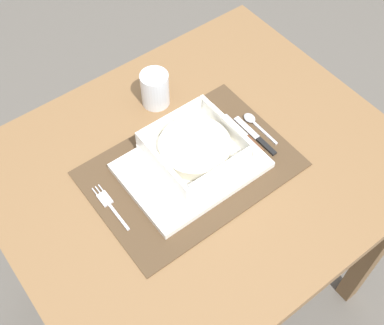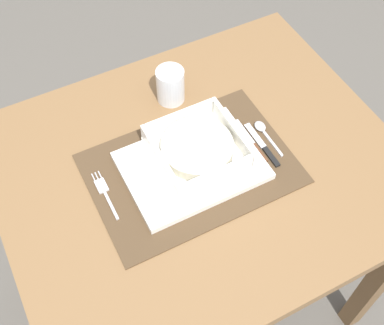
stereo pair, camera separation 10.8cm
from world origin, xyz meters
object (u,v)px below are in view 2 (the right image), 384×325
at_px(dining_table, 200,191).
at_px(drinking_glass, 170,86).
at_px(fork, 104,191).
at_px(spoon, 263,130).
at_px(butter_knife, 264,147).
at_px(bread_knife, 252,143).
at_px(porridge_bowl, 198,149).

distance_m(dining_table, drinking_glass, 0.26).
relative_size(fork, spoon, 1.18).
bearing_deg(butter_knife, dining_table, 166.26).
bearing_deg(bread_knife, spoon, 23.61).
distance_m(porridge_bowl, bread_knife, 0.14).
relative_size(dining_table, drinking_glass, 9.92).
height_order(porridge_bowl, spoon, porridge_bowl).
height_order(fork, butter_knife, butter_knife).
relative_size(fork, bread_knife, 0.97).
xyz_separation_m(dining_table, bread_knife, (0.13, -0.00, 0.12)).
bearing_deg(fork, bread_knife, -1.47).
height_order(fork, bread_knife, bread_knife).
distance_m(fork, bread_knife, 0.35).
bearing_deg(drinking_glass, fork, -143.73).
bearing_deg(dining_table, butter_knife, -10.37).
relative_size(dining_table, butter_knife, 6.51).
distance_m(dining_table, bread_knife, 0.18).
xyz_separation_m(porridge_bowl, butter_knife, (0.15, -0.04, -0.03)).
bearing_deg(spoon, fork, 179.47).
distance_m(spoon, butter_knife, 0.05).
height_order(dining_table, bread_knife, bread_knife).
bearing_deg(spoon, bread_knife, -151.04).
bearing_deg(bread_knife, porridge_bowl, 166.62).
bearing_deg(drinking_glass, spoon, -53.66).
relative_size(spoon, butter_knife, 0.81).
height_order(bread_knife, drinking_glass, drinking_glass).
bearing_deg(drinking_glass, dining_table, -97.96).
distance_m(dining_table, porridge_bowl, 0.15).
xyz_separation_m(butter_knife, bread_knife, (-0.02, 0.02, 0.00)).
distance_m(spoon, bread_knife, 0.05).
relative_size(dining_table, porridge_bowl, 4.75).
xyz_separation_m(butter_knife, drinking_glass, (-0.12, 0.24, 0.04)).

